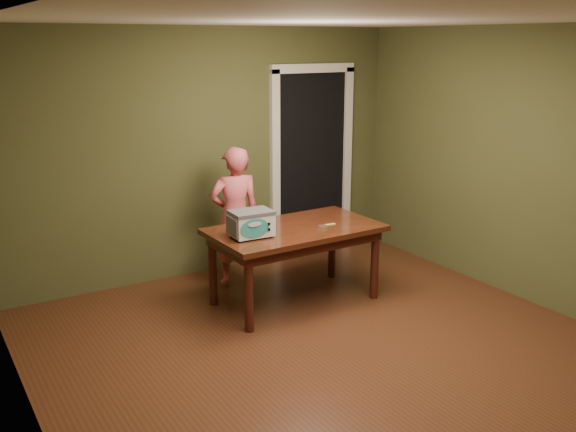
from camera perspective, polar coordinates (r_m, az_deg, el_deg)
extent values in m
plane|color=#522817|center=(5.22, 5.24, -12.75)|extent=(5.00, 5.00, 0.00)
cube|color=#474E29|center=(6.86, -7.08, 5.57)|extent=(4.50, 0.02, 2.60)
cube|color=#474E29|center=(3.88, -22.05, -3.08)|extent=(0.02, 5.00, 2.60)
cube|color=#474E29|center=(6.34, 22.14, 3.74)|extent=(0.02, 5.00, 2.60)
cube|color=white|center=(4.61, 6.06, 17.12)|extent=(4.50, 5.00, 0.02)
cube|color=black|center=(7.77, 0.81, 4.96)|extent=(0.90, 0.60, 2.10)
cube|color=black|center=(7.52, 2.10, 4.59)|extent=(0.90, 0.02, 2.10)
cube|color=white|center=(7.24, -1.15, 4.19)|extent=(0.10, 0.06, 2.20)
cube|color=white|center=(7.79, 5.24, 4.92)|extent=(0.10, 0.06, 2.20)
cube|color=white|center=(7.38, 2.25, 13.00)|extent=(1.10, 0.06, 0.10)
cube|color=black|center=(6.05, 0.62, -1.22)|extent=(1.62, 0.93, 0.05)
cube|color=#37130D|center=(6.07, 0.62, -1.90)|extent=(1.49, 0.81, 0.10)
cylinder|color=#37130D|center=(5.55, -3.50, -6.91)|extent=(0.08, 0.08, 0.70)
cylinder|color=#37130D|center=(6.13, -6.70, -4.79)|extent=(0.08, 0.08, 0.70)
cylinder|color=#37130D|center=(6.30, 7.71, -4.27)|extent=(0.08, 0.08, 0.70)
cylinder|color=#37130D|center=(6.82, 3.93, -2.63)|extent=(0.08, 0.08, 0.70)
cylinder|color=#4C4F54|center=(5.61, -4.21, -2.25)|extent=(0.02, 0.02, 0.02)
cylinder|color=#4C4F54|center=(5.78, -5.01, -1.73)|extent=(0.02, 0.02, 0.02)
cylinder|color=#4C4F54|center=(5.74, -1.49, -1.82)|extent=(0.02, 0.02, 0.02)
cylinder|color=#4C4F54|center=(5.90, -2.36, -1.33)|extent=(0.02, 0.02, 0.02)
cube|color=silver|center=(5.73, -3.27, -0.73)|extent=(0.37, 0.28, 0.20)
cube|color=#4C4F54|center=(5.70, -3.29, 0.32)|extent=(0.38, 0.28, 0.03)
cube|color=#4C4F54|center=(5.65, -5.00, -0.98)|extent=(0.03, 0.23, 0.16)
cube|color=#4C4F54|center=(5.81, -1.60, -0.49)|extent=(0.03, 0.23, 0.16)
ellipsoid|color=teal|center=(5.60, -2.98, -1.10)|extent=(0.27, 0.02, 0.17)
cylinder|color=black|center=(5.65, -1.70, -0.70)|extent=(0.03, 0.01, 0.02)
cylinder|color=black|center=(5.66, -1.70, -1.20)|extent=(0.02, 0.01, 0.02)
cylinder|color=silver|center=(6.02, 3.12, -0.98)|extent=(0.10, 0.10, 0.02)
cylinder|color=#462717|center=(6.02, 3.12, -0.92)|extent=(0.09, 0.09, 0.01)
cube|color=#E2C962|center=(6.12, 3.49, -0.79)|extent=(0.18, 0.03, 0.01)
imported|color=#D3575F|center=(6.55, -4.72, -0.04)|extent=(0.58, 0.44, 1.44)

